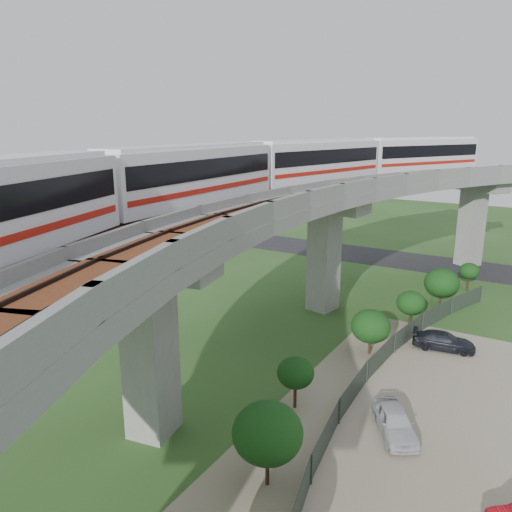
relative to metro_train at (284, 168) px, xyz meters
name	(u,v)px	position (x,y,z in m)	size (l,w,h in m)	color
ground	(248,351)	(-0.48, -3.97, -12.31)	(160.00, 160.00, 0.00)	#2A491D
dirt_lot	(456,427)	(13.52, -5.97, -12.29)	(18.00, 26.00, 0.04)	gray
asphalt_road	(383,257)	(-0.48, 26.03, -12.29)	(60.00, 8.00, 0.03)	#232326
viaduct	(301,229)	(3.36, -3.97, -3.26)	(19.58, 73.98, 11.40)	#99968E
metro_train	(284,168)	(0.00, 0.00, 0.00)	(12.51, 61.19, 3.64)	white
fence	(388,377)	(9.27, -3.97, -11.56)	(3.87, 38.73, 1.50)	#2D382D
tree_0	(469,271)	(10.24, 18.00, -10.37)	(1.82, 1.82, 2.72)	#382314
tree_1	(442,283)	(8.90, 12.27, -10.19)	(2.95, 2.95, 3.37)	#382314
tree_2	(411,303)	(7.83, 6.44, -10.42)	(2.20, 2.20, 2.83)	#382314
tree_3	(371,326)	(6.82, -0.04, -10.27)	(2.66, 2.66, 3.18)	#382314
tree_4	(296,373)	(5.55, -8.70, -10.18)	(2.04, 2.04, 3.00)	#382314
tree_5	(268,433)	(7.33, -14.80, -9.74)	(3.05, 3.05, 3.87)	#382314
car_white	(395,421)	(10.95, -8.26, -11.58)	(1.63, 4.04, 1.38)	silver
car_dark	(444,341)	(10.99, 3.34, -11.66)	(1.69, 4.17, 1.21)	black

